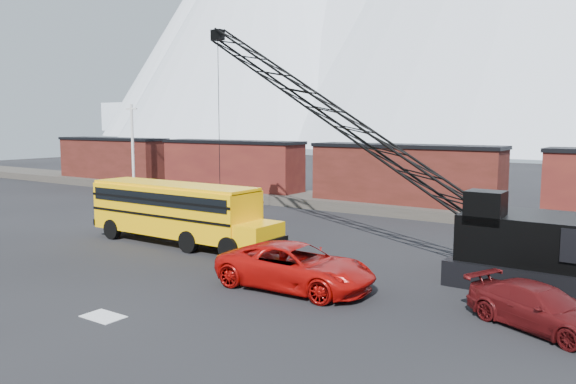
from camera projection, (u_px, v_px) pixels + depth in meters
name	position (u px, v px, depth m)	size (l,w,h in m)	color
ground	(180.00, 286.00, 22.03)	(160.00, 160.00, 0.00)	black
gravel_berm	(403.00, 208.00, 39.97)	(120.00, 5.00, 0.70)	#4E4740
boxcar_west_far	(112.00, 158.00, 57.70)	(13.70, 3.10, 4.17)	#541D17
boxcar_west_near	(231.00, 165.00, 48.69)	(13.70, 3.10, 4.17)	#471514
boxcar_mid	(404.00, 174.00, 39.68)	(13.70, 3.10, 4.17)	#541D17
utility_pole	(133.00, 148.00, 49.75)	(1.40, 0.24, 8.00)	silver
snow_patch	(103.00, 317.00, 18.48)	(1.40, 0.90, 0.02)	silver
school_bus	(178.00, 210.00, 29.41)	(11.65, 2.65, 3.19)	#FFB505
red_pickup	(296.00, 267.00, 21.56)	(2.87, 6.22, 1.73)	#AC0B08
maroon_suv	(540.00, 308.00, 17.29)	(1.91, 4.70, 1.36)	#4E0D0F
crawler_crane	(341.00, 120.00, 27.43)	(21.17, 4.68, 11.95)	black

